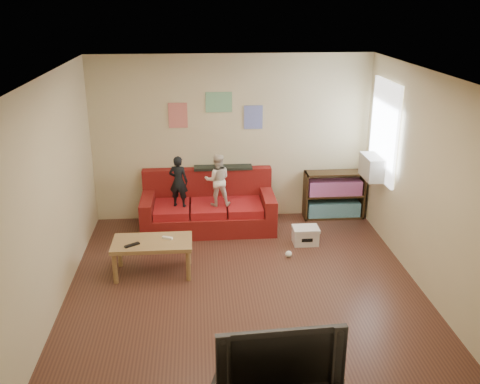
{
  "coord_description": "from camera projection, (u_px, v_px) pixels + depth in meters",
  "views": [
    {
      "loc": [
        -0.54,
        -5.91,
        3.52
      ],
      "look_at": [
        0.0,
        0.8,
        1.05
      ],
      "focal_mm": 40.0,
      "sensor_mm": 36.0,
      "label": 1
    }
  ],
  "objects": [
    {
      "name": "artwork_center",
      "position": [
        219.0,
        102.0,
        8.43
      ],
      "size": [
        0.42,
        0.01,
        0.32
      ],
      "primitive_type": "cube",
      "color": "#72B27F",
      "rests_on": "room_shell"
    },
    {
      "name": "remote",
      "position": [
        132.0,
        245.0,
        6.94
      ],
      "size": [
        0.2,
        0.16,
        0.02
      ],
      "primitive_type": "cube",
      "rotation": [
        0.0,
        0.0,
        0.59
      ],
      "color": "black",
      "rests_on": "coffee_table"
    },
    {
      "name": "television",
      "position": [
        279.0,
        354.0,
        4.44
      ],
      "size": [
        1.08,
        0.2,
        0.62
      ],
      "primitive_type": "imported",
      "rotation": [
        0.0,
        0.0,
        0.06
      ],
      "color": "black",
      "rests_on": "tv_stand"
    },
    {
      "name": "child_b",
      "position": [
        217.0,
        180.0,
        8.25
      ],
      "size": [
        0.41,
        0.32,
        0.83
      ],
      "primitive_type": "imported",
      "rotation": [
        0.0,
        0.0,
        3.16
      ],
      "color": "beige",
      "rests_on": "sofa"
    },
    {
      "name": "game_controller",
      "position": [
        167.0,
        238.0,
        7.13
      ],
      "size": [
        0.15,
        0.09,
        0.03
      ],
      "primitive_type": "cube",
      "rotation": [
        0.0,
        0.0,
        -0.4
      ],
      "color": "white",
      "rests_on": "coffee_table"
    },
    {
      "name": "tissue",
      "position": [
        289.0,
        254.0,
        7.66
      ],
      "size": [
        0.1,
        0.1,
        0.09
      ],
      "primitive_type": "sphere",
      "rotation": [
        0.0,
        0.0,
        -0.11
      ],
      "color": "white",
      "rests_on": "ground"
    },
    {
      "name": "file_box",
      "position": [
        305.0,
        235.0,
        8.05
      ],
      "size": [
        0.39,
        0.29,
        0.27
      ],
      "color": "white",
      "rests_on": "ground"
    },
    {
      "name": "bookshelf",
      "position": [
        334.0,
        197.0,
        8.95
      ],
      "size": [
        1.0,
        0.3,
        0.8
      ],
      "color": "#362513",
      "rests_on": "ground"
    },
    {
      "name": "sofa",
      "position": [
        208.0,
        209.0,
        8.59
      ],
      "size": [
        2.1,
        0.96,
        0.92
      ],
      "color": "maroon",
      "rests_on": "ground"
    },
    {
      "name": "ac_unit",
      "position": [
        373.0,
        167.0,
        8.12
      ],
      "size": [
        0.28,
        0.55,
        0.35
      ],
      "primitive_type": "cube",
      "color": "#B7B2A3",
      "rests_on": "window"
    },
    {
      "name": "window",
      "position": [
        384.0,
        131.0,
        7.93
      ],
      "size": [
        0.04,
        1.08,
        1.48
      ],
      "primitive_type": "cube",
      "color": "white",
      "rests_on": "room_shell"
    },
    {
      "name": "child_a",
      "position": [
        178.0,
        181.0,
        8.21
      ],
      "size": [
        0.34,
        0.27,
        0.81
      ],
      "primitive_type": "imported",
      "rotation": [
        0.0,
        0.0,
        2.87
      ],
      "color": "black",
      "rests_on": "sofa"
    },
    {
      "name": "coffee_table",
      "position": [
        152.0,
        246.0,
        7.1
      ],
      "size": [
        1.05,
        0.58,
        0.47
      ],
      "color": "#9E7A49",
      "rests_on": "ground"
    },
    {
      "name": "artwork_right",
      "position": [
        253.0,
        117.0,
        8.55
      ],
      "size": [
        0.3,
        0.01,
        0.38
      ],
      "primitive_type": "cube",
      "color": "#727FCC",
      "rests_on": "room_shell"
    },
    {
      "name": "room_shell",
      "position": [
        245.0,
        191.0,
        6.32
      ],
      "size": [
        4.52,
        5.02,
        2.72
      ],
      "color": "#522E22",
      "rests_on": "ground"
    },
    {
      "name": "artwork_left",
      "position": [
        178.0,
        115.0,
        8.45
      ],
      "size": [
        0.3,
        0.01,
        0.4
      ],
      "primitive_type": "cube",
      "color": "#D87266",
      "rests_on": "room_shell"
    }
  ]
}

